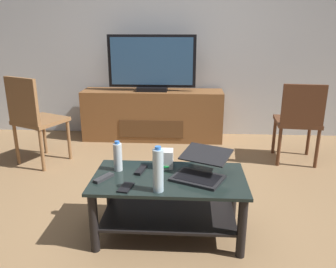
{
  "coord_description": "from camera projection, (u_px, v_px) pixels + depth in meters",
  "views": [
    {
      "loc": [
        0.19,
        -2.34,
        1.44
      ],
      "look_at": [
        0.03,
        0.32,
        0.59
      ],
      "focal_mm": 36.85,
      "sensor_mm": 36.0,
      "label": 1
    }
  ],
  "objects": [
    {
      "name": "coffee_table",
      "position": [
        169.0,
        196.0,
        2.4
      ],
      "size": [
        1.05,
        0.57,
        0.44
      ],
      "color": "black",
      "rests_on": "ground"
    },
    {
      "name": "side_chair",
      "position": [
        34.0,
        116.0,
        3.56
      ],
      "size": [
        0.59,
        0.59,
        0.95
      ],
      "color": "brown",
      "rests_on": "ground"
    },
    {
      "name": "television",
      "position": [
        152.0,
        64.0,
        4.24
      ],
      "size": [
        1.08,
        0.2,
        0.68
      ],
      "color": "black",
      "rests_on": "media_cabinet"
    },
    {
      "name": "tv_remote",
      "position": [
        104.0,
        178.0,
        2.32
      ],
      "size": [
        0.12,
        0.16,
        0.02
      ],
      "primitive_type": "cube",
      "rotation": [
        0.0,
        0.0,
        -0.53
      ],
      "color": "#2D2D30",
      "rests_on": "coffee_table"
    },
    {
      "name": "water_bottle_far",
      "position": [
        158.0,
        170.0,
        2.12
      ],
      "size": [
        0.07,
        0.07,
        0.3
      ],
      "color": "silver",
      "rests_on": "coffee_table"
    },
    {
      "name": "media_cabinet",
      "position": [
        153.0,
        115.0,
        4.45
      ],
      "size": [
        1.78,
        0.42,
        0.64
      ],
      "color": "brown",
      "rests_on": "ground"
    },
    {
      "name": "soundbar_remote",
      "position": [
        141.0,
        170.0,
        2.45
      ],
      "size": [
        0.08,
        0.17,
        0.02
      ],
      "primitive_type": "cube",
      "rotation": [
        0.0,
        0.0,
        -0.2
      ],
      "color": "black",
      "rests_on": "coffee_table"
    },
    {
      "name": "ground_plane",
      "position": [
        162.0,
        219.0,
        2.67
      ],
      "size": [
        7.68,
        7.68,
        0.0
      ],
      "primitive_type": "plane",
      "color": "olive"
    },
    {
      "name": "laptop",
      "position": [
        201.0,
        168.0,
        2.36
      ],
      "size": [
        0.45,
        0.48,
        0.16
      ],
      "color": "black",
      "rests_on": "coffee_table"
    },
    {
      "name": "water_bottle_near",
      "position": [
        118.0,
        157.0,
        2.44
      ],
      "size": [
        0.06,
        0.06,
        0.22
      ],
      "color": "silver",
      "rests_on": "coffee_table"
    },
    {
      "name": "dining_chair",
      "position": [
        299.0,
        119.0,
        3.61
      ],
      "size": [
        0.48,
        0.48,
        0.88
      ],
      "color": "#59331E",
      "rests_on": "ground"
    },
    {
      "name": "cell_phone",
      "position": [
        126.0,
        188.0,
        2.2
      ],
      "size": [
        0.09,
        0.15,
        0.01
      ],
      "primitive_type": "cube",
      "rotation": [
        0.0,
        0.0,
        -0.19
      ],
      "color": "black",
      "rests_on": "coffee_table"
    },
    {
      "name": "router_box",
      "position": [
        164.0,
        159.0,
        2.51
      ],
      "size": [
        0.13,
        0.11,
        0.13
      ],
      "color": "white",
      "rests_on": "coffee_table"
    },
    {
      "name": "back_wall",
      "position": [
        176.0,
        27.0,
        4.41
      ],
      "size": [
        6.4,
        0.12,
        2.8
      ],
      "primitive_type": "cube",
      "color": "silver",
      "rests_on": "ground"
    }
  ]
}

